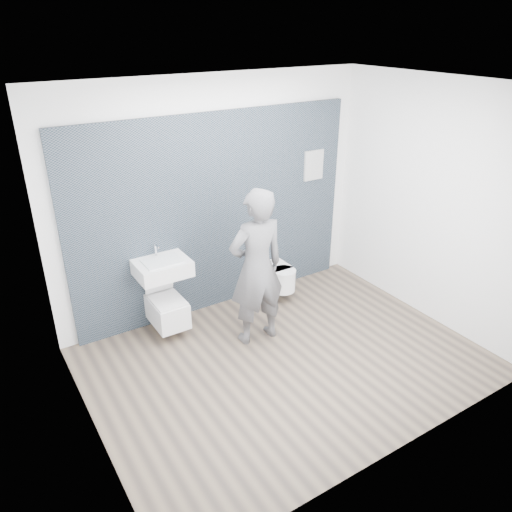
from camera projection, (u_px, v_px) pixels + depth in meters
ground at (286, 361)px, 5.34m from camera, size 4.00×4.00×0.00m
room_shell at (291, 207)px, 4.59m from camera, size 4.00×4.00×4.00m
tile_wall at (220, 301)px, 6.46m from camera, size 3.60×0.06×2.40m
washbasin at (162, 268)px, 5.51m from camera, size 0.59×0.44×0.44m
toilet_square at (167, 309)px, 5.71m from camera, size 0.36×0.52×0.69m
toilet_rounded at (279, 277)px, 6.44m from camera, size 0.32×0.54×0.29m
info_placard at (308, 276)px, 7.10m from camera, size 0.29×0.03×0.38m
visitor at (257, 268)px, 5.35m from camera, size 0.67×0.46×1.79m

